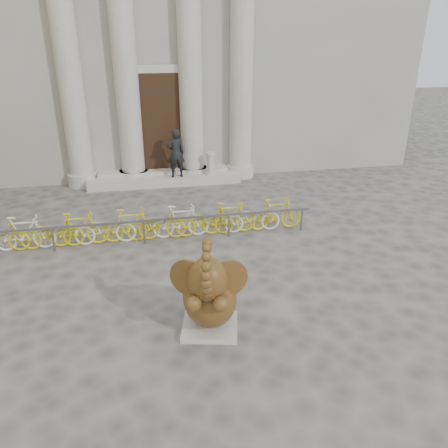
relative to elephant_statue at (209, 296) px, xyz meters
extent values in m
plane|color=#474442|center=(-0.17, 0.43, -0.80)|extent=(80.00, 80.00, 0.00)
cube|color=gray|center=(-0.17, 15.43, 5.20)|extent=(22.00, 10.00, 12.00)
cube|color=black|center=(-0.17, 10.35, 1.50)|extent=(2.40, 0.16, 4.00)
cylinder|color=#A8A59E|center=(-3.37, 10.23, 3.20)|extent=(0.90, 0.90, 8.00)
cylinder|color=#A8A59E|center=(-1.37, 10.23, 3.20)|extent=(0.90, 0.90, 8.00)
cylinder|color=#A8A59E|center=(1.03, 10.23, 3.20)|extent=(0.90, 0.90, 8.00)
cylinder|color=#A8A59E|center=(3.03, 10.23, 3.20)|extent=(0.90, 0.90, 8.00)
cube|color=#A8A59E|center=(-0.17, 9.83, -0.62)|extent=(6.00, 1.20, 0.36)
cube|color=#A8A59E|center=(0.01, 0.03, -0.75)|extent=(1.29, 1.21, 0.11)
ellipsoid|color=black|center=(0.06, 0.27, -0.36)|extent=(1.10, 1.06, 0.70)
ellipsoid|color=black|center=(0.01, 0.06, -0.05)|extent=(1.32, 1.52, 1.14)
cylinder|color=black|center=(-0.20, 0.48, -0.55)|extent=(0.40, 0.40, 0.29)
cylinder|color=black|center=(0.38, 0.34, -0.55)|extent=(0.40, 0.40, 0.29)
cylinder|color=black|center=(-0.32, -0.32, 0.17)|extent=(0.40, 0.70, 0.44)
cylinder|color=black|center=(0.15, -0.43, 0.17)|extent=(0.40, 0.70, 0.44)
ellipsoid|color=black|center=(-0.08, -0.33, 0.56)|extent=(0.89, 0.85, 0.88)
cylinder|color=black|center=(-0.41, -0.12, 0.52)|extent=(0.67, 0.43, 0.75)
cylinder|color=black|center=(0.32, -0.28, 0.52)|extent=(0.75, 0.12, 0.75)
cone|color=beige|center=(-0.25, -0.52, 0.39)|extent=(0.09, 0.25, 0.12)
cone|color=beige|center=(0.00, -0.57, 0.39)|extent=(0.19, 0.26, 0.12)
cube|color=slate|center=(-1.16, 4.32, -0.10)|extent=(9.83, 0.06, 0.06)
cylinder|color=slate|center=(-3.61, 4.32, -0.45)|extent=(0.06, 0.06, 0.70)
cylinder|color=slate|center=(-1.16, 4.32, -0.45)|extent=(0.06, 0.06, 0.70)
cylinder|color=slate|center=(1.30, 4.32, -0.45)|extent=(0.06, 0.06, 0.70)
cylinder|color=slate|center=(3.56, 4.32, -0.45)|extent=(0.06, 0.06, 0.70)
imported|color=silver|center=(-4.39, 4.57, -0.30)|extent=(1.66, 0.47, 1.00)
imported|color=gold|center=(-3.67, 4.57, -0.30)|extent=(1.70, 0.50, 1.00)
imported|color=gold|center=(-2.95, 4.57, -0.30)|extent=(1.66, 0.47, 1.00)
imported|color=silver|center=(-2.23, 4.57, -0.30)|extent=(1.70, 0.50, 1.00)
imported|color=gold|center=(-1.52, 4.57, -0.30)|extent=(1.66, 0.47, 1.00)
imported|color=gold|center=(-0.80, 4.57, -0.30)|extent=(1.70, 0.50, 1.00)
imported|color=silver|center=(-0.08, 4.57, -0.30)|extent=(1.66, 0.47, 1.00)
imported|color=gold|center=(0.64, 4.57, -0.30)|extent=(1.70, 0.50, 1.00)
imported|color=gold|center=(1.36, 4.57, -0.30)|extent=(1.66, 0.47, 1.00)
imported|color=silver|center=(2.08, 4.57, -0.30)|extent=(1.70, 0.50, 1.00)
imported|color=gold|center=(2.80, 4.57, -0.30)|extent=(1.66, 0.47, 1.00)
imported|color=black|center=(0.28, 9.48, 0.50)|extent=(0.74, 0.53, 1.89)
cylinder|color=#A8A59E|center=(1.65, 9.53, -0.39)|extent=(0.37, 0.37, 0.11)
cylinder|color=#A8A59E|center=(1.65, 9.53, -0.03)|extent=(0.26, 0.26, 0.82)
cylinder|color=#A8A59E|center=(1.65, 9.53, 0.41)|extent=(0.37, 0.37, 0.09)
camera|label=1|loc=(-1.15, -7.17, 4.64)|focal=35.00mm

